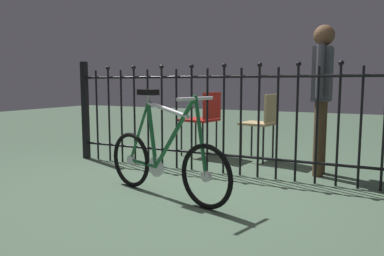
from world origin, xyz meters
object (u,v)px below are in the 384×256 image
(chair_red, at_px, (204,116))
(bicycle, at_px, (164,159))
(chair_tan, at_px, (263,120))
(person_visitor, at_px, (322,87))

(chair_red, bearing_deg, bicycle, -76.09)
(chair_tan, bearing_deg, chair_red, -178.48)
(chair_red, bearing_deg, chair_tan, 1.52)
(bicycle, bearing_deg, chair_red, 103.91)
(bicycle, xyz_separation_m, person_visitor, (1.09, 1.41, 0.61))
(bicycle, xyz_separation_m, chair_red, (-0.45, 1.82, 0.21))
(bicycle, xyz_separation_m, chair_tan, (0.35, 1.84, 0.20))
(chair_red, bearing_deg, person_visitor, -14.77)
(chair_red, relative_size, person_visitor, 0.55)
(bicycle, distance_m, person_visitor, 1.88)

